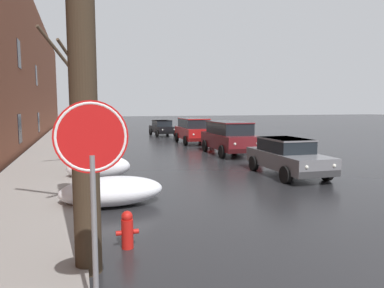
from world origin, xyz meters
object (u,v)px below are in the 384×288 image
suv_maroon_parked_kerbside_close (229,136)px  fire_hydrant (127,229)px  sedan_black_parked_far_down_block (162,128)px  sedan_grey_approaching_near_lane (287,156)px  suv_red_parked_kerbside_mid (193,130)px  stop_sign_at_corner (92,159)px  bare_tree_at_the_corner (79,17)px  bare_tree_second_along_sidewalk (78,88)px

suv_maroon_parked_kerbside_close → fire_hydrant: suv_maroon_parked_kerbside_close is taller
sedan_black_parked_far_down_block → sedan_grey_approaching_near_lane: bearing=-89.4°
sedan_grey_approaching_near_lane → fire_hydrant: bearing=-143.5°
suv_red_parked_kerbside_mid → sedan_grey_approaching_near_lane: bearing=-91.8°
sedan_black_parked_far_down_block → stop_sign_at_corner: stop_sign_at_corner is taller
sedan_grey_approaching_near_lane → sedan_black_parked_far_down_block: same height
bare_tree_at_the_corner → fire_hydrant: bare_tree_at_the_corner is taller
sedan_black_parked_far_down_block → stop_sign_at_corner: (-7.28, -27.19, 1.32)m
sedan_grey_approaching_near_lane → sedan_black_parked_far_down_block: (-0.21, 19.63, -0.00)m
bare_tree_at_the_corner → bare_tree_second_along_sidewalk: 8.97m
bare_tree_at_the_corner → sedan_grey_approaching_near_lane: 10.03m
bare_tree_second_along_sidewalk → suv_red_parked_kerbside_mid: (7.94, 9.23, -2.38)m
sedan_black_parked_far_down_block → fire_hydrant: (-6.60, -24.67, -0.39)m
sedan_black_parked_far_down_block → fire_hydrant: bearing=-105.0°
fire_hydrant → stop_sign_at_corner: (-0.67, -2.53, 1.72)m
bare_tree_second_along_sidewalk → sedan_black_parked_far_down_block: (7.35, 16.47, -2.62)m
bare_tree_second_along_sidewalk → sedan_grey_approaching_near_lane: 8.60m
bare_tree_at_the_corner → bare_tree_second_along_sidewalk: size_ratio=1.25×
stop_sign_at_corner → sedan_black_parked_far_down_block: bearing=75.0°
bare_tree_second_along_sidewalk → sedan_black_parked_far_down_block: size_ratio=1.55×
suv_red_parked_kerbside_mid → fire_hydrant: size_ratio=6.74×
bare_tree_at_the_corner → stop_sign_at_corner: (0.05, -1.77, -1.85)m
suv_maroon_parked_kerbside_close → stop_sign_at_corner: bearing=-119.8°
bare_tree_second_along_sidewalk → fire_hydrant: bare_tree_second_along_sidewalk is taller
sedan_grey_approaching_near_lane → suv_maroon_parked_kerbside_close: bearing=86.5°
suv_red_parked_kerbside_mid → sedan_black_parked_far_down_block: size_ratio=1.18×
fire_hydrant → suv_red_parked_kerbside_mid: bearing=67.6°
bare_tree_at_the_corner → suv_maroon_parked_kerbside_close: 14.67m
bare_tree_second_along_sidewalk → suv_maroon_parked_kerbside_close: size_ratio=1.32×
stop_sign_at_corner → bare_tree_second_along_sidewalk: bearing=90.4°
suv_maroon_parked_kerbside_close → suv_red_parked_kerbside_mid: 6.19m
bare_tree_at_the_corner → fire_hydrant: 3.72m
stop_sign_at_corner → suv_maroon_parked_kerbside_close: bearing=60.2°
bare_tree_at_the_corner → suv_red_parked_kerbside_mid: bare_tree_at_the_corner is taller
sedan_grey_approaching_near_lane → sedan_black_parked_far_down_block: bearing=90.6°
bare_tree_second_along_sidewalk → suv_red_parked_kerbside_mid: bearing=49.3°
bare_tree_second_along_sidewalk → fire_hydrant: bearing=-84.8°
suv_maroon_parked_kerbside_close → suv_red_parked_kerbside_mid: bearing=90.0°
bare_tree_at_the_corner → stop_sign_at_corner: 2.56m
suv_red_parked_kerbside_mid → stop_sign_at_corner: stop_sign_at_corner is taller
fire_hydrant → stop_sign_at_corner: stop_sign_at_corner is taller
sedan_black_parked_far_down_block → suv_maroon_parked_kerbside_close: bearing=-87.5°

